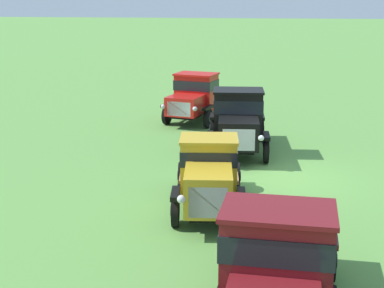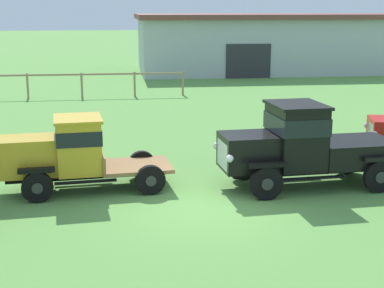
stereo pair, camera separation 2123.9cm
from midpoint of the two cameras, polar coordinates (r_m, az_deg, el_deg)
The scene contains 5 objects.
ground_plane at distance 13.22m, azimuth 45.66°, elevation -14.61°, with size 240.00×240.00×0.00m, color #5B9342.
farm_shed at distance 43.65m, azimuth 20.63°, elevation 8.25°, with size 21.55×10.38×4.40m.
paddock_fence at distance 26.68m, azimuth 2.21°, elevation 3.82°, with size 14.88×0.63×1.39m.
vintage_truck_second_in_line at distance 11.59m, azimuth 28.39°, elevation -9.81°, with size 4.79×2.18×2.03m.
vintage_truck_midrow_center at distance 15.88m, azimuth 48.58°, elevation -6.39°, with size 5.06×2.41×2.35m.
Camera 2 is at (-2.20, -13.79, 4.88)m, focal length 55.00 mm.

